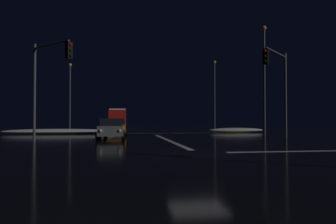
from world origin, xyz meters
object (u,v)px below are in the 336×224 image
(sedan_blue, at_px, (118,125))
(traffic_signal_nw, at_px, (48,73))
(sedan_gray, at_px, (111,129))
(sedan_silver, at_px, (115,125))
(box_truck, at_px, (117,118))
(sedan_orange, at_px, (116,127))
(traffic_signal_ne, at_px, (278,77))
(streetlamp_left_far, at_px, (70,92))
(streetlamp_right_far, at_px, (215,90))
(streetlamp_right_near, at_px, (264,73))

(sedan_blue, distance_m, traffic_signal_nw, 21.61)
(sedan_gray, xyz_separation_m, sedan_silver, (0.22, 12.12, 0.00))
(sedan_blue, distance_m, box_truck, 6.75)
(sedan_orange, bearing_deg, traffic_signal_ne, -35.80)
(traffic_signal_nw, xyz_separation_m, traffic_signal_ne, (16.12, -0.17, -0.02))
(box_truck, bearing_deg, sedan_orange, -90.26)
(streetlamp_left_far, bearing_deg, sedan_gray, -73.56)
(traffic_signal_ne, bearing_deg, sedan_blue, 118.83)
(streetlamp_right_far, xyz_separation_m, streetlamp_right_near, (-0.00, -16.00, 0.23))
(streetlamp_left_far, bearing_deg, traffic_signal_nw, -85.39)
(sedan_blue, distance_m, streetlamp_right_far, 14.42)
(traffic_signal_ne, bearing_deg, sedan_gray, 167.77)
(sedan_blue, height_order, traffic_signal_nw, traffic_signal_nw)
(traffic_signal_ne, relative_size, streetlamp_right_far, 0.67)
(traffic_signal_nw, bearing_deg, sedan_blue, 77.54)
(sedan_blue, bearing_deg, streetlamp_right_near, -47.01)
(sedan_silver, bearing_deg, streetlamp_right_far, 29.25)
(sedan_gray, height_order, traffic_signal_nw, traffic_signal_nw)
(streetlamp_right_far, bearing_deg, sedan_silver, -150.75)
(sedan_orange, height_order, streetlamp_right_far, streetlamp_right_far)
(sedan_silver, bearing_deg, traffic_signal_nw, -106.37)
(sedan_orange, distance_m, sedan_silver, 6.24)
(sedan_gray, bearing_deg, sedan_orange, 87.20)
(sedan_gray, relative_size, streetlamp_left_far, 0.48)
(sedan_orange, xyz_separation_m, sedan_blue, (0.24, 12.46, 0.00))
(sedan_orange, distance_m, streetlamp_right_far, 20.19)
(sedan_gray, bearing_deg, box_truck, 89.14)
(sedan_orange, relative_size, traffic_signal_nw, 0.65)
(sedan_silver, xyz_separation_m, streetlamp_left_far, (-6.08, 7.74, 4.36))
(streetlamp_left_far, relative_size, streetlamp_right_near, 0.87)
(sedan_silver, xyz_separation_m, traffic_signal_nw, (-4.28, -14.56, 3.78))
(traffic_signal_nw, xyz_separation_m, streetlamp_right_near, (18.09, 6.30, 1.27))
(streetlamp_right_near, bearing_deg, streetlamp_right_far, 90.00)
(sedan_silver, distance_m, traffic_signal_ne, 19.28)
(traffic_signal_ne, xyz_separation_m, streetlamp_right_near, (1.97, 6.47, 1.28))
(sedan_orange, relative_size, streetlamp_left_far, 0.48)
(box_truck, distance_m, streetlamp_right_far, 15.12)
(sedan_blue, bearing_deg, sedan_silver, -92.89)
(sedan_gray, bearing_deg, traffic_signal_ne, -12.23)
(traffic_signal_nw, bearing_deg, streetlamp_right_far, 50.94)
(sedan_silver, relative_size, streetlamp_right_near, 0.42)
(box_truck, bearing_deg, traffic_signal_ne, -67.08)
(sedan_silver, relative_size, traffic_signal_ne, 0.65)
(traffic_signal_nw, distance_m, streetlamp_left_far, 22.38)
(traffic_signal_nw, distance_m, streetlamp_right_far, 28.73)
(traffic_signal_nw, relative_size, streetlamp_right_near, 0.65)
(sedan_blue, xyz_separation_m, traffic_signal_nw, (-4.59, -20.78, 3.78))
(sedan_silver, bearing_deg, streetlamp_right_near, -30.88)
(sedan_silver, height_order, traffic_signal_ne, traffic_signal_ne)
(sedan_gray, bearing_deg, traffic_signal_nw, -148.98)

